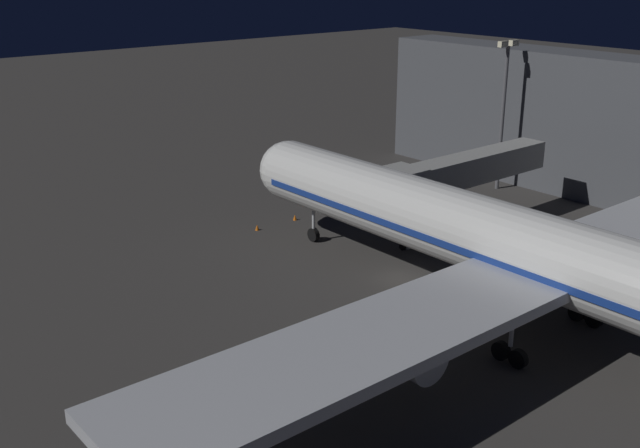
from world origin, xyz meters
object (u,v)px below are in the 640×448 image
object	(u,v)px
traffic_cone_nose_port	(295,217)
traffic_cone_nose_starboard	(257,227)
airliner_at_gate	(549,260)
apron_floodlight_mast	(504,104)
jet_bridge	(455,173)

from	to	relation	value
traffic_cone_nose_port	traffic_cone_nose_starboard	distance (m)	4.40
traffic_cone_nose_port	airliner_at_gate	bearing A→B (deg)	85.67
apron_floodlight_mast	jet_bridge	bearing A→B (deg)	23.26
traffic_cone_nose_starboard	apron_floodlight_mast	bearing A→B (deg)	168.32
airliner_at_gate	traffic_cone_nose_port	distance (m)	29.65
apron_floodlight_mast	traffic_cone_nose_port	bearing A→B (deg)	-13.81
apron_floodlight_mast	traffic_cone_nose_port	world-z (taller)	apron_floodlight_mast
traffic_cone_nose_port	traffic_cone_nose_starboard	size ratio (longest dim) A/B	1.00
apron_floodlight_mast	traffic_cone_nose_starboard	world-z (taller)	apron_floodlight_mast
airliner_at_gate	traffic_cone_nose_starboard	bearing A→B (deg)	-85.67
airliner_at_gate	apron_floodlight_mast	bearing A→B (deg)	-137.51
jet_bridge	traffic_cone_nose_port	xyz separation A→B (m)	(8.62, -12.03, -5.47)
jet_bridge	apron_floodlight_mast	bearing A→B (deg)	-156.74
airliner_at_gate	jet_bridge	xyz separation A→B (m)	(-10.82, -17.05, 0.12)
jet_bridge	traffic_cone_nose_port	world-z (taller)	jet_bridge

